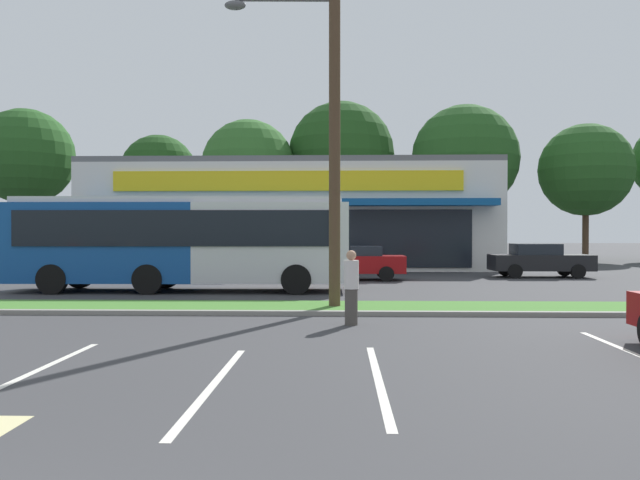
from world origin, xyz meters
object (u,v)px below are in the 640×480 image
at_px(city_bus, 182,241).
at_px(pedestrian_near_bench, 351,287).
at_px(car_3, 539,260).
at_px(utility_pole, 330,81).
at_px(car_0, 223,262).
at_px(car_2, 354,262).

relative_size(city_bus, pedestrian_near_bench, 7.04).
relative_size(city_bus, car_3, 2.61).
height_order(city_bus, car_3, city_bus).
bearing_deg(utility_pole, city_bus, 134.97).
xyz_separation_m(city_bus, pedestrian_near_bench, (5.74, -7.85, -0.93)).
bearing_deg(city_bus, car_3, 25.44).
height_order(car_0, car_3, car_3).
xyz_separation_m(car_2, car_3, (8.50, 1.93, 0.02)).
bearing_deg(city_bus, car_2, 40.22).
height_order(car_0, pedestrian_near_bench, pedestrian_near_bench).
bearing_deg(car_2, car_0, 1.44).
distance_m(city_bus, car_3, 16.35).
relative_size(city_bus, car_2, 2.65).
distance_m(car_0, car_3, 14.31).
bearing_deg(city_bus, utility_pole, -46.13).
xyz_separation_m(city_bus, car_2, (6.10, 5.36, -1.00)).
height_order(utility_pole, pedestrian_near_bench, utility_pole).
height_order(car_0, car_2, car_0).
bearing_deg(city_bus, pedestrian_near_bench, -54.91).
relative_size(utility_pole, pedestrian_near_bench, 6.83).
xyz_separation_m(car_0, car_3, (14.16, 2.07, 0.01)).
height_order(utility_pole, city_bus, utility_pole).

